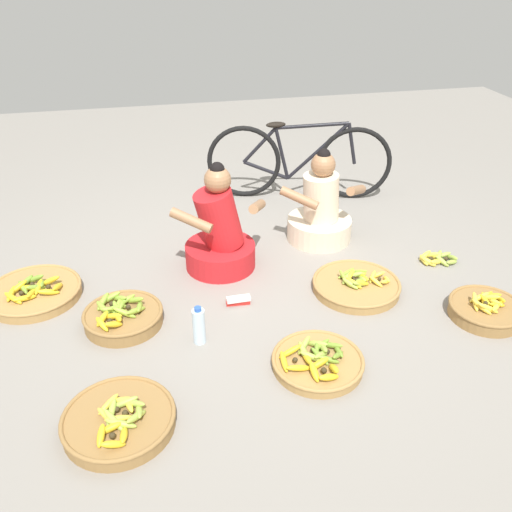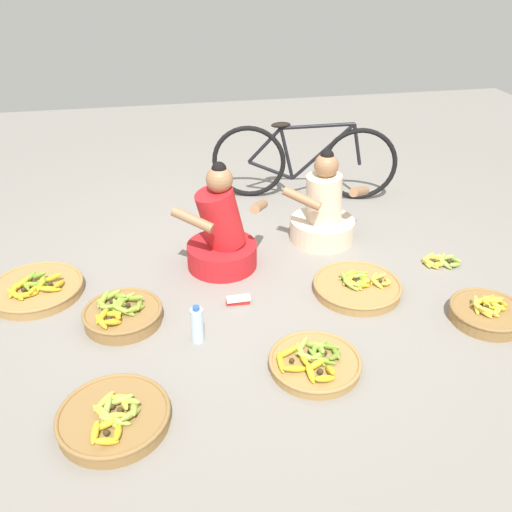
{
  "view_description": "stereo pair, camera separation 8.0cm",
  "coord_description": "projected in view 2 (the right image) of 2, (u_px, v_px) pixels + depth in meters",
  "views": [
    {
      "loc": [
        -0.66,
        -3.2,
        2.15
      ],
      "look_at": [
        0.0,
        -0.2,
        0.35
      ],
      "focal_mm": 38.36,
      "sensor_mm": 36.0,
      "label": 1
    },
    {
      "loc": [
        -0.58,
        -3.21,
        2.15
      ],
      "look_at": [
        0.0,
        -0.2,
        0.35
      ],
      "focal_mm": 38.36,
      "sensor_mm": 36.0,
      "label": 2
    }
  ],
  "objects": [
    {
      "name": "loose_bananas_near_vendor",
      "position": [
        440.0,
        261.0,
        4.13
      ],
      "size": [
        0.3,
        0.21,
        0.09
      ],
      "color": "yellow",
      "rests_on": "ground"
    },
    {
      "name": "banana_basket_back_center",
      "position": [
        114.0,
        417.0,
        2.76
      ],
      "size": [
        0.58,
        0.58,
        0.15
      ],
      "color": "olive",
      "rests_on": "ground"
    },
    {
      "name": "banana_basket_front_left",
      "position": [
        357.0,
        286.0,
        3.8
      ],
      "size": [
        0.61,
        0.61,
        0.14
      ],
      "color": "#A87F47",
      "rests_on": "ground"
    },
    {
      "name": "water_bottle",
      "position": [
        197.0,
        325.0,
        3.3
      ],
      "size": [
        0.08,
        0.08,
        0.26
      ],
      "color": "silver",
      "rests_on": "ground"
    },
    {
      "name": "banana_basket_back_left",
      "position": [
        36.0,
        289.0,
        3.77
      ],
      "size": [
        0.64,
        0.64,
        0.15
      ],
      "color": "#A87F47",
      "rests_on": "ground"
    },
    {
      "name": "vendor_woman_front",
      "position": [
        222.0,
        234.0,
        3.99
      ],
      "size": [
        0.73,
        0.52,
        0.82
      ],
      "color": "red",
      "rests_on": "ground"
    },
    {
      "name": "bicycle_leaning",
      "position": [
        304.0,
        162.0,
        5.03
      ],
      "size": [
        1.66,
        0.47,
        0.73
      ],
      "color": "black",
      "rests_on": "ground"
    },
    {
      "name": "packet_carton_stack",
      "position": [
        238.0,
        300.0,
        3.68
      ],
      "size": [
        0.16,
        0.06,
        0.06
      ],
      "color": "red",
      "rests_on": "ground"
    },
    {
      "name": "vendor_woman_behind",
      "position": [
        323.0,
        212.0,
        4.36
      ],
      "size": [
        0.75,
        0.52,
        0.77
      ],
      "color": "beige",
      "rests_on": "ground"
    },
    {
      "name": "ground_plane",
      "position": [
        251.0,
        284.0,
        3.9
      ],
      "size": [
        10.0,
        10.0,
        0.0
      ],
      "primitive_type": "plane",
      "color": "gray"
    },
    {
      "name": "banana_basket_back_right",
      "position": [
        122.0,
        314.0,
        3.49
      ],
      "size": [
        0.51,
        0.51,
        0.17
      ],
      "color": "olive",
      "rests_on": "ground"
    },
    {
      "name": "banana_basket_near_bicycle",
      "position": [
        315.0,
        362.0,
        3.12
      ],
      "size": [
        0.54,
        0.54,
        0.14
      ],
      "color": "#A87F47",
      "rests_on": "ground"
    },
    {
      "name": "banana_basket_front_center",
      "position": [
        487.0,
        313.0,
        3.51
      ],
      "size": [
        0.48,
        0.48,
        0.17
      ],
      "color": "olive",
      "rests_on": "ground"
    }
  ]
}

